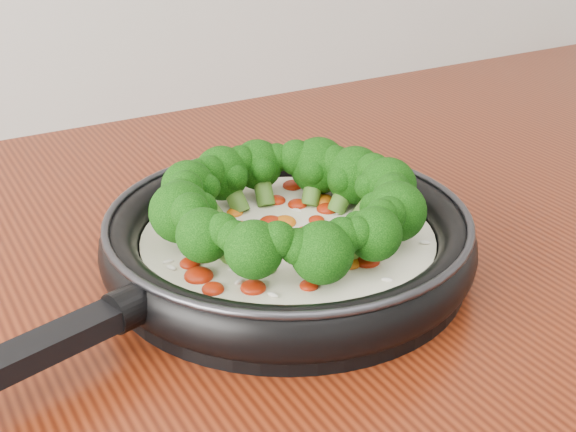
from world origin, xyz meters
TOP-DOWN VIEW (x-y plane):
  - skillet at (-0.06, 1.05)m, footprint 0.51×0.39m

SIDE VIEW (x-z plane):
  - skillet at x=-0.06m, z-range 0.89..0.98m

